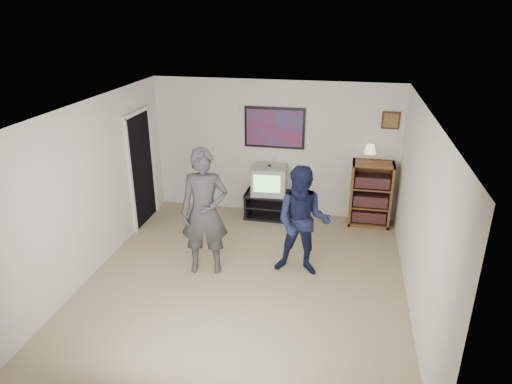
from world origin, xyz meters
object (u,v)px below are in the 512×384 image
(media_stand, at_px, (271,205))
(person_short, at_px, (303,222))
(bookshelf, at_px, (371,194))
(person_tall, at_px, (205,212))
(crt_television, at_px, (269,180))

(media_stand, xyz_separation_m, person_short, (0.76, -1.81, 0.59))
(bookshelf, distance_m, person_tall, 3.20)
(crt_television, relative_size, person_tall, 0.32)
(crt_television, distance_m, person_tall, 2.11)
(crt_television, xyz_separation_m, bookshelf, (1.82, 0.05, -0.15))
(media_stand, height_order, person_short, person_short)
(bookshelf, relative_size, person_tall, 0.62)
(person_tall, height_order, person_short, person_tall)
(person_short, bearing_deg, bookshelf, 62.53)
(bookshelf, xyz_separation_m, person_short, (-1.02, -1.86, 0.24))
(media_stand, distance_m, person_short, 2.04)
(crt_television, height_order, person_tall, person_tall)
(person_tall, bearing_deg, bookshelf, 29.64)
(bookshelf, height_order, person_tall, person_tall)
(person_tall, xyz_separation_m, person_short, (1.39, 0.21, -0.12))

